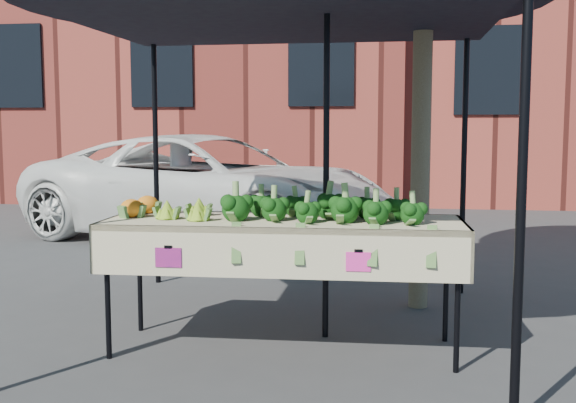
# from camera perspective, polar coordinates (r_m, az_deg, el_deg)

# --- Properties ---
(ground) EXTENTS (90.00, 90.00, 0.00)m
(ground) POSITION_cam_1_polar(r_m,az_deg,el_deg) (5.03, -1.29, -11.46)
(ground) COLOR #333336
(table) EXTENTS (2.43, 0.88, 0.90)m
(table) POSITION_cam_1_polar(r_m,az_deg,el_deg) (4.75, -0.37, -6.86)
(table) COLOR beige
(table) RESTS_ON ground
(canopy) EXTENTS (3.16, 3.16, 2.74)m
(canopy) POSITION_cam_1_polar(r_m,az_deg,el_deg) (5.06, -0.71, 4.44)
(canopy) COLOR black
(canopy) RESTS_ON ground
(broccoli_heap) EXTENTS (1.34, 0.54, 0.22)m
(broccoli_heap) POSITION_cam_1_polar(r_m,az_deg,el_deg) (4.65, 3.03, -0.13)
(broccoli_heap) COLOR #0D340D
(broccoli_heap) RESTS_ON table
(romanesco_cluster) EXTENTS (0.40, 0.44, 0.17)m
(romanesco_cluster) POSITION_cam_1_polar(r_m,az_deg,el_deg) (4.80, -8.27, -0.31)
(romanesco_cluster) COLOR #A2BE26
(romanesco_cluster) RESTS_ON table
(cauliflower_pair) EXTENTS (0.20, 0.40, 0.15)m
(cauliflower_pair) POSITION_cam_1_polar(r_m,az_deg,el_deg) (4.99, -12.06, -0.23)
(cauliflower_pair) COLOR orange
(cauliflower_pair) RESTS_ON table
(vehicle) EXTENTS (2.06, 2.68, 5.12)m
(vehicle) POSITION_cam_1_polar(r_m,az_deg,el_deg) (9.51, -6.68, 12.35)
(vehicle) COLOR white
(vehicle) RESTS_ON ground
(street_tree) EXTENTS (2.35, 2.35, 4.62)m
(street_tree) POSITION_cam_1_polar(r_m,az_deg,el_deg) (5.94, 11.04, 13.69)
(street_tree) COLOR #1E4C14
(street_tree) RESTS_ON ground
(building_left) EXTENTS (12.00, 8.00, 9.00)m
(building_left) POSITION_cam_1_polar(r_m,az_deg,el_deg) (17.96, -10.80, 15.55)
(building_left) COLOR maroon
(building_left) RESTS_ON ground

